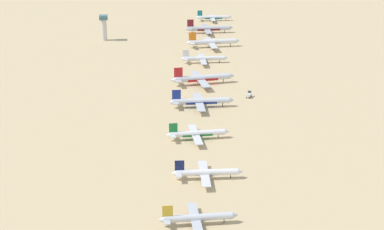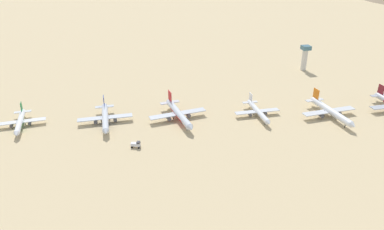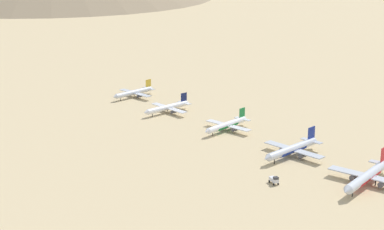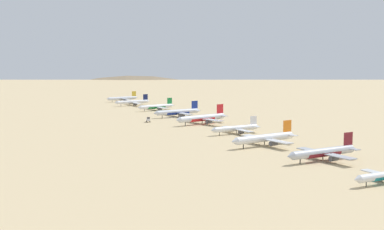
{
  "view_description": "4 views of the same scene",
  "coord_description": "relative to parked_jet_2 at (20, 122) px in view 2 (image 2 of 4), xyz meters",
  "views": [
    {
      "loc": [
        -50.88,
        -443.94,
        149.06
      ],
      "look_at": [
        -16.91,
        -75.66,
        5.76
      ],
      "focal_mm": 62.11,
      "sensor_mm": 36.0,
      "label": 1
    },
    {
      "loc": [
        200.99,
        -40.67,
        104.67
      ],
      "look_at": [
        -0.22,
        6.89,
        3.83
      ],
      "focal_mm": 33.5,
      "sensor_mm": 36.0,
      "label": 2
    },
    {
      "loc": [
        239.81,
        137.49,
        111.79
      ],
      "look_at": [
        -12.44,
        -123.57,
        4.97
      ],
      "focal_mm": 60.81,
      "sensor_mm": 36.0,
      "label": 3
    },
    {
      "loc": [
        212.89,
        347.45,
        54.35
      ],
      "look_at": [
        0.05,
        -10.85,
        5.88
      ],
      "focal_mm": 53.79,
      "sensor_mm": 36.0,
      "label": 4
    }
  ],
  "objects": [
    {
      "name": "service_truck",
      "position": [
        41.67,
        67.73,
        -1.45
      ],
      "size": [
        4.3,
        5.68,
        3.9
      ],
      "color": "silver",
      "rests_on": "ground"
    },
    {
      "name": "control_tower",
      "position": [
        -59.12,
        226.56,
        9.12
      ],
      "size": [
        7.2,
        7.2,
        22.18
      ],
      "color": "beige",
      "rests_on": "ground"
    },
    {
      "name": "parked_jet_2",
      "position": [
        0.0,
        0.0,
        0.0
      ],
      "size": [
        36.84,
        29.93,
        10.62
      ],
      "color": "white",
      "rests_on": "ground"
    },
    {
      "name": "parked_jet_5",
      "position": [
        20.03,
        149.63,
        0.1
      ],
      "size": [
        37.32,
        30.23,
        10.79
      ],
      "color": "silver",
      "rests_on": "ground"
    },
    {
      "name": "ground_plane",
      "position": [
        16.22,
        99.16,
        -3.53
      ],
      "size": [
        2367.71,
        2367.71,
        0.0
      ],
      "primitive_type": "plane",
      "color": "tan"
    },
    {
      "name": "parked_jet_4",
      "position": [
        13.3,
        97.72,
        0.94
      ],
      "size": [
        46.58,
        38.04,
        13.45
      ],
      "color": "silver",
      "rests_on": "ground"
    },
    {
      "name": "parked_jet_3",
      "position": [
        7.55,
        51.58,
        0.54
      ],
      "size": [
        42.35,
        34.3,
        12.25
      ],
      "color": "silver",
      "rests_on": "ground"
    },
    {
      "name": "parked_jet_6",
      "position": [
        32.3,
        195.11,
        0.97
      ],
      "size": [
        46.43,
        37.74,
        13.39
      ],
      "color": "silver",
      "rests_on": "ground"
    }
  ]
}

